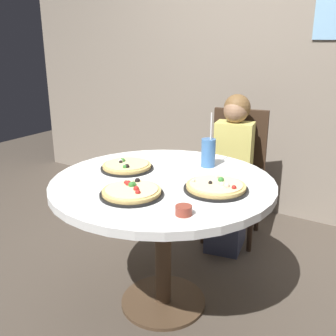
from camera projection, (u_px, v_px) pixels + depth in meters
name	position (u px, v px, depth m)	size (l,w,h in m)	color
ground_plane	(163.00, 302.00, 2.24)	(8.00, 8.00, 0.00)	#4C4238
wall_with_window	(274.00, 37.00, 3.07)	(5.20, 0.14, 2.90)	gray
dining_table	(163.00, 199.00, 2.04)	(1.15, 1.15, 0.75)	white
chair_wooden	(236.00, 167.00, 2.91)	(0.47, 0.47, 0.95)	#382619
diner_child	(230.00, 181.00, 2.76)	(0.32, 0.43, 1.08)	#3F4766
pizza_veggie	(127.00, 166.00, 2.16)	(0.29, 0.29, 0.05)	black
pizza_cheese	(216.00, 187.00, 1.86)	(0.31, 0.31, 0.05)	black
pizza_pepperoni	(132.00, 192.00, 1.80)	(0.30, 0.30, 0.05)	black
soda_cup	(208.00, 153.00, 2.19)	(0.08, 0.08, 0.31)	#3F72B2
sauce_bowl	(184.00, 210.00, 1.60)	(0.07, 0.07, 0.04)	brown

